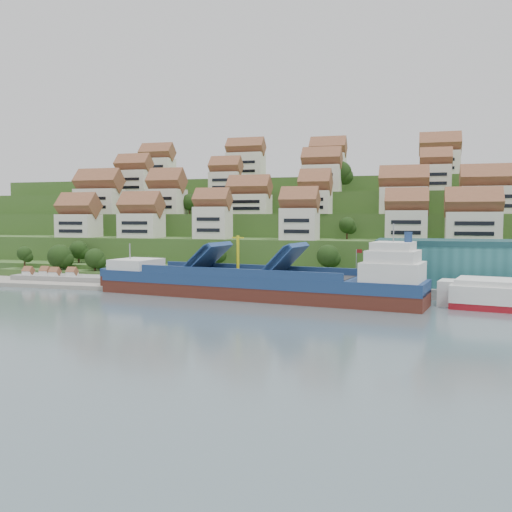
% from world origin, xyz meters
% --- Properties ---
extents(ground, '(300.00, 300.00, 0.00)m').
position_xyz_m(ground, '(0.00, 0.00, 0.00)').
color(ground, slate).
rests_on(ground, ground).
extents(quay, '(180.00, 14.00, 2.20)m').
position_xyz_m(quay, '(20.00, 15.00, 1.10)').
color(quay, gray).
rests_on(quay, ground).
extents(pebble_beach, '(45.00, 20.00, 1.00)m').
position_xyz_m(pebble_beach, '(-58.00, 12.00, 0.50)').
color(pebble_beach, gray).
rests_on(pebble_beach, ground).
extents(hillside, '(260.00, 128.00, 31.00)m').
position_xyz_m(hillside, '(0.00, 103.55, 10.66)').
color(hillside, '#2D4C1E').
rests_on(hillside, ground).
extents(hillside_village, '(157.07, 63.19, 29.43)m').
position_xyz_m(hillside_village, '(-0.27, 60.41, 24.25)').
color(hillside_village, silver).
rests_on(hillside_village, ground).
extents(hillside_trees, '(145.69, 61.10, 32.57)m').
position_xyz_m(hillside_trees, '(-18.76, 42.36, 15.85)').
color(hillside_trees, '#1D3812').
rests_on(hillside_trees, ground).
extents(flagpole, '(1.28, 0.16, 8.00)m').
position_xyz_m(flagpole, '(18.11, 10.00, 6.88)').
color(flagpole, gray).
rests_on(flagpole, quay).
extents(beach_huts, '(14.40, 3.70, 2.20)m').
position_xyz_m(beach_huts, '(-60.00, 10.75, 2.10)').
color(beach_huts, white).
rests_on(beach_huts, pebble_beach).
extents(cargo_ship, '(72.03, 21.45, 15.70)m').
position_xyz_m(cargo_ship, '(-0.51, 0.28, 3.05)').
color(cargo_ship, '#502118').
rests_on(cargo_ship, ground).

